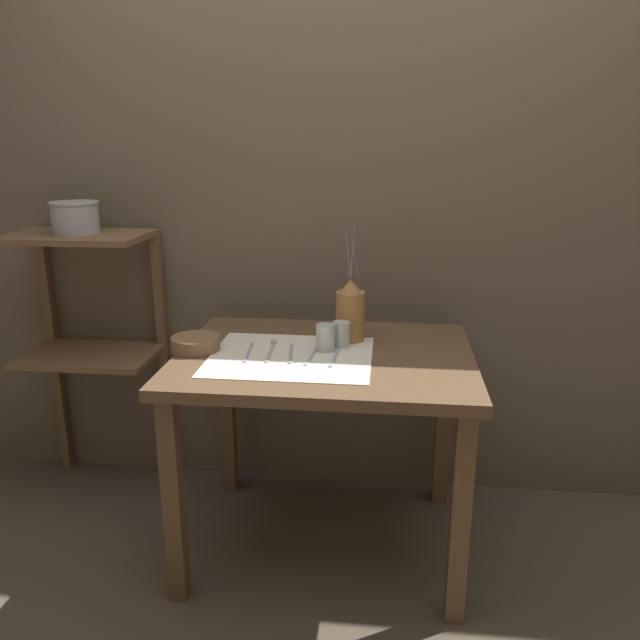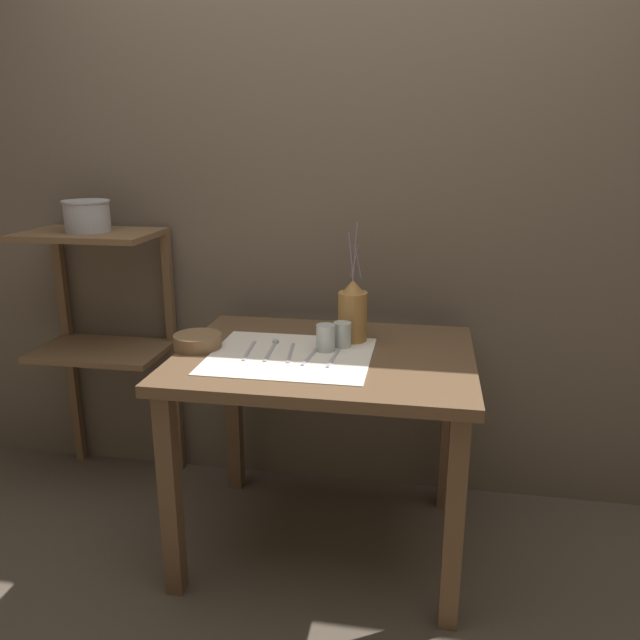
# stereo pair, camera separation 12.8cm
# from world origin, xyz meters

# --- Properties ---
(ground_plane) EXTENTS (12.00, 12.00, 0.00)m
(ground_plane) POSITION_xyz_m (0.00, 0.00, 0.00)
(ground_plane) COLOR brown
(stone_wall_back) EXTENTS (7.00, 0.06, 2.40)m
(stone_wall_back) POSITION_xyz_m (0.00, 0.52, 1.20)
(stone_wall_back) COLOR brown
(stone_wall_back) RESTS_ON ground_plane
(wooden_table) EXTENTS (1.04, 0.82, 0.78)m
(wooden_table) POSITION_xyz_m (0.00, 0.00, 0.67)
(wooden_table) COLOR brown
(wooden_table) RESTS_ON ground_plane
(wooden_shelf_unit) EXTENTS (0.55, 0.36, 1.15)m
(wooden_shelf_unit) POSITION_xyz_m (-1.03, 0.33, 0.81)
(wooden_shelf_unit) COLOR brown
(wooden_shelf_unit) RESTS_ON ground_plane
(linen_cloth) EXTENTS (0.56, 0.48, 0.00)m
(linen_cloth) POSITION_xyz_m (-0.11, -0.05, 0.78)
(linen_cloth) COLOR silver
(linen_cloth) RESTS_ON wooden_table
(pitcher_with_flowers) EXTENTS (0.11, 0.11, 0.45)m
(pitcher_with_flowers) POSITION_xyz_m (0.08, 0.15, 0.89)
(pitcher_with_flowers) COLOR olive
(pitcher_with_flowers) RESTS_ON wooden_table
(wooden_bowl) EXTENTS (0.17, 0.17, 0.05)m
(wooden_bowl) POSITION_xyz_m (-0.46, -0.02, 0.81)
(wooden_bowl) COLOR brown
(wooden_bowl) RESTS_ON wooden_table
(glass_tumbler_near) EXTENTS (0.07, 0.07, 0.09)m
(glass_tumbler_near) POSITION_xyz_m (-0.00, 0.02, 0.83)
(glass_tumbler_near) COLOR #B7C1BC
(glass_tumbler_near) RESTS_ON wooden_table
(glass_tumbler_far) EXTENTS (0.06, 0.06, 0.09)m
(glass_tumbler_far) POSITION_xyz_m (0.05, 0.07, 0.83)
(glass_tumbler_far) COLOR #B7C1BC
(glass_tumbler_far) RESTS_ON wooden_table
(fork_inner) EXTENTS (0.03, 0.21, 0.00)m
(fork_inner) POSITION_xyz_m (-0.27, -0.04, 0.79)
(fork_inner) COLOR #A8A8AD
(fork_inner) RESTS_ON wooden_table
(spoon_inner) EXTENTS (0.03, 0.22, 0.02)m
(spoon_inner) POSITION_xyz_m (-0.19, 0.03, 0.79)
(spoon_inner) COLOR #A8A8AD
(spoon_inner) RESTS_ON wooden_table
(fork_outer) EXTENTS (0.04, 0.21, 0.00)m
(fork_outer) POSITION_xyz_m (-0.12, -0.03, 0.79)
(fork_outer) COLOR #A8A8AD
(fork_outer) RESTS_ON wooden_table
(knife_center) EXTENTS (0.04, 0.21, 0.00)m
(knife_center) POSITION_xyz_m (-0.04, -0.05, 0.79)
(knife_center) COLOR #A8A8AD
(knife_center) RESTS_ON wooden_table
(spoon_outer) EXTENTS (0.03, 0.22, 0.02)m
(spoon_outer) POSITION_xyz_m (0.04, 0.01, 0.79)
(spoon_outer) COLOR #A8A8AD
(spoon_outer) RESTS_ON wooden_table
(metal_pot_large) EXTENTS (0.19, 0.19, 0.13)m
(metal_pot_large) POSITION_xyz_m (-1.03, 0.29, 1.21)
(metal_pot_large) COLOR #A8A8AD
(metal_pot_large) RESTS_ON wooden_shelf_unit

